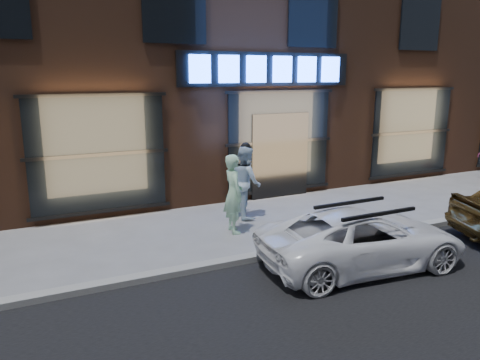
# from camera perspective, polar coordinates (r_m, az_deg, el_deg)

# --- Properties ---
(ground) EXTENTS (90.00, 90.00, 0.00)m
(ground) POSITION_cam_1_polar(r_m,az_deg,el_deg) (10.60, 15.59, -6.84)
(ground) COLOR slate
(ground) RESTS_ON ground
(curb) EXTENTS (60.00, 0.25, 0.12)m
(curb) POSITION_cam_1_polar(r_m,az_deg,el_deg) (10.58, 15.61, -6.54)
(curb) COLOR gray
(curb) RESTS_ON ground
(storefront_building) EXTENTS (30.20, 8.28, 10.30)m
(storefront_building) POSITION_cam_1_polar(r_m,az_deg,el_deg) (16.90, -2.22, 18.49)
(storefront_building) COLOR #54301E
(storefront_building) RESTS_ON ground
(man_bowtie) EXTENTS (0.47, 0.68, 1.77)m
(man_bowtie) POSITION_cam_1_polar(r_m,az_deg,el_deg) (10.36, -0.80, -1.68)
(man_bowtie) COLOR #A6DBB0
(man_bowtie) RESTS_ON ground
(man_cap) EXTENTS (0.76, 0.93, 1.79)m
(man_cap) POSITION_cam_1_polar(r_m,az_deg,el_deg) (11.46, 0.69, -0.22)
(man_cap) COLOR silver
(man_cap) RESTS_ON ground
(white_suv) EXTENTS (4.01, 2.13, 1.07)m
(white_suv) POSITION_cam_1_polar(r_m,az_deg,el_deg) (8.90, 14.67, -6.96)
(white_suv) COLOR white
(white_suv) RESTS_ON ground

